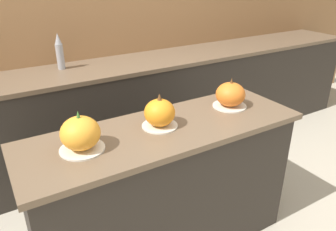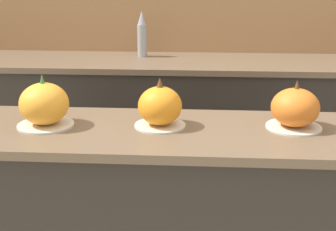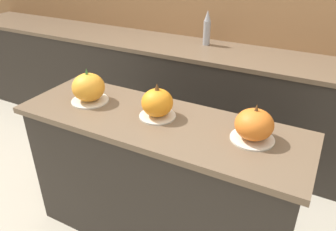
% 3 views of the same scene
% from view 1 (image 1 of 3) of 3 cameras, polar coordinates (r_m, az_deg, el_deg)
% --- Properties ---
extents(wall_back, '(8.00, 0.06, 2.50)m').
position_cam_1_polar(wall_back, '(3.08, -15.32, 15.07)').
color(wall_back, '#9E7047').
rests_on(wall_back, ground_plane).
extents(kitchen_island, '(1.66, 0.55, 0.89)m').
position_cam_1_polar(kitchen_island, '(2.09, -0.34, -12.93)').
color(kitchen_island, '#2D2823').
rests_on(kitchen_island, ground_plane).
extents(back_counter, '(6.00, 0.60, 0.94)m').
position_cam_1_polar(back_counter, '(3.00, -11.83, -0.48)').
color(back_counter, '#2D2823').
rests_on(back_counter, ground_plane).
extents(pumpkin_cake_left, '(0.23, 0.23, 0.21)m').
position_cam_1_polar(pumpkin_cake_left, '(1.66, -15.00, -3.14)').
color(pumpkin_cake_left, silver).
rests_on(pumpkin_cake_left, kitchen_island).
extents(pumpkin_cake_center, '(0.21, 0.21, 0.20)m').
position_cam_1_polar(pumpkin_cake_center, '(1.84, -1.46, 0.37)').
color(pumpkin_cake_center, silver).
rests_on(pumpkin_cake_center, kitchen_island).
extents(pumpkin_cake_right, '(0.22, 0.22, 0.20)m').
position_cam_1_polar(pumpkin_cake_right, '(2.14, 10.81, 3.52)').
color(pumpkin_cake_right, silver).
rests_on(pumpkin_cake_right, kitchen_island).
extents(bottle_tall, '(0.06, 0.06, 0.30)m').
position_cam_1_polar(bottle_tall, '(2.85, -18.35, 10.46)').
color(bottle_tall, '#99999E').
rests_on(bottle_tall, back_counter).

